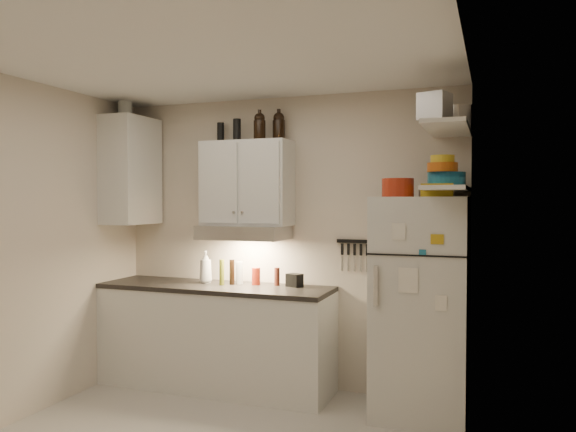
% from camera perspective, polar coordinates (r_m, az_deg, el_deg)
% --- Properties ---
extents(ceiling, '(3.20, 3.00, 0.02)m').
position_cam_1_polar(ceiling, '(3.81, -8.56, 15.80)').
color(ceiling, white).
rests_on(ceiling, ground).
extents(back_wall, '(3.20, 0.02, 2.60)m').
position_cam_1_polar(back_wall, '(5.08, -0.27, -2.60)').
color(back_wall, beige).
rests_on(back_wall, ground).
extents(left_wall, '(0.02, 3.00, 2.60)m').
position_cam_1_polar(left_wall, '(4.70, -25.98, -3.12)').
color(left_wall, beige).
rests_on(left_wall, ground).
extents(right_wall, '(0.02, 3.00, 2.60)m').
position_cam_1_polar(right_wall, '(3.27, 17.26, -5.05)').
color(right_wall, beige).
rests_on(right_wall, ground).
extents(base_cabinet, '(2.10, 0.60, 0.88)m').
position_cam_1_polar(base_cabinet, '(5.16, -7.37, -12.23)').
color(base_cabinet, silver).
rests_on(base_cabinet, floor).
extents(countertop, '(2.10, 0.62, 0.04)m').
position_cam_1_polar(countertop, '(5.07, -7.39, -7.18)').
color(countertop, black).
rests_on(countertop, base_cabinet).
extents(upper_cabinet, '(0.80, 0.33, 0.75)m').
position_cam_1_polar(upper_cabinet, '(5.03, -4.18, 3.33)').
color(upper_cabinet, silver).
rests_on(upper_cabinet, back_wall).
extents(side_cabinet, '(0.33, 0.55, 1.00)m').
position_cam_1_polar(side_cabinet, '(5.49, -15.67, 4.44)').
color(side_cabinet, silver).
rests_on(side_cabinet, left_wall).
extents(range_hood, '(0.76, 0.46, 0.12)m').
position_cam_1_polar(range_hood, '(4.97, -4.48, -1.67)').
color(range_hood, silver).
rests_on(range_hood, back_wall).
extents(fridge, '(0.70, 0.68, 1.70)m').
position_cam_1_polar(fridge, '(4.51, 13.35, -8.97)').
color(fridge, silver).
rests_on(fridge, floor).
extents(shelf_hi, '(0.30, 0.95, 0.03)m').
position_cam_1_polar(shelf_hi, '(4.31, 15.92, 8.56)').
color(shelf_hi, silver).
rests_on(shelf_hi, right_wall).
extents(shelf_lo, '(0.30, 0.95, 0.03)m').
position_cam_1_polar(shelf_lo, '(4.28, 15.88, 2.70)').
color(shelf_lo, silver).
rests_on(shelf_lo, right_wall).
extents(knife_strip, '(0.42, 0.02, 0.03)m').
position_cam_1_polar(knife_strip, '(4.86, 7.39, -2.58)').
color(knife_strip, black).
rests_on(knife_strip, back_wall).
extents(dutch_oven, '(0.29, 0.29, 0.14)m').
position_cam_1_polar(dutch_oven, '(4.35, 11.09, 2.84)').
color(dutch_oven, '#A02612').
rests_on(dutch_oven, fridge).
extents(book_stack, '(0.24, 0.30, 0.10)m').
position_cam_1_polar(book_stack, '(4.29, 14.93, 2.54)').
color(book_stack, '#BB9317').
rests_on(book_stack, fridge).
extents(spice_jar, '(0.08, 0.08, 0.09)m').
position_cam_1_polar(spice_jar, '(4.41, 13.52, 2.52)').
color(spice_jar, silver).
rests_on(spice_jar, fridge).
extents(stock_pot, '(0.31, 0.31, 0.20)m').
position_cam_1_polar(stock_pot, '(4.69, 16.79, 9.38)').
color(stock_pot, silver).
rests_on(stock_pot, shelf_hi).
extents(tin_a, '(0.22, 0.20, 0.19)m').
position_cam_1_polar(tin_a, '(4.24, 14.97, 10.21)').
color(tin_a, '#AAAAAD').
rests_on(tin_a, shelf_hi).
extents(tin_b, '(0.23, 0.23, 0.19)m').
position_cam_1_polar(tin_b, '(4.00, 14.68, 10.66)').
color(tin_b, '#AAAAAD').
rests_on(tin_b, shelf_hi).
extents(bowl_teal, '(0.29, 0.29, 0.11)m').
position_cam_1_polar(bowl_teal, '(4.49, 15.78, 3.57)').
color(bowl_teal, '#19688D').
rests_on(bowl_teal, shelf_lo).
extents(bowl_orange, '(0.23, 0.23, 0.07)m').
position_cam_1_polar(bowl_orange, '(4.43, 15.42, 4.78)').
color(bowl_orange, '#CF5A13').
rests_on(bowl_orange, bowl_teal).
extents(bowl_yellow, '(0.18, 0.18, 0.06)m').
position_cam_1_polar(bowl_yellow, '(4.43, 15.42, 5.59)').
color(bowl_yellow, gold).
rests_on(bowl_yellow, bowl_orange).
extents(plates, '(0.33, 0.33, 0.07)m').
position_cam_1_polar(plates, '(4.33, 15.76, 3.33)').
color(plates, '#19688D').
rests_on(plates, shelf_lo).
extents(growler_a, '(0.13, 0.13, 0.25)m').
position_cam_1_polar(growler_a, '(4.98, -2.90, 9.11)').
color(growler_a, black).
rests_on(growler_a, upper_cabinet).
extents(growler_b, '(0.13, 0.13, 0.26)m').
position_cam_1_polar(growler_b, '(5.03, -0.94, 9.11)').
color(growler_b, black).
rests_on(growler_b, upper_cabinet).
extents(thermos_a, '(0.08, 0.08, 0.20)m').
position_cam_1_polar(thermos_a, '(5.12, -5.21, 8.66)').
color(thermos_a, black).
rests_on(thermos_a, upper_cabinet).
extents(thermos_b, '(0.09, 0.09, 0.19)m').
position_cam_1_polar(thermos_b, '(5.25, -6.86, 8.38)').
color(thermos_b, black).
rests_on(thermos_b, upper_cabinet).
extents(side_jar, '(0.16, 0.16, 0.18)m').
position_cam_1_polar(side_jar, '(5.56, -16.23, 10.50)').
color(side_jar, silver).
rests_on(side_jar, side_cabinet).
extents(soap_bottle, '(0.16, 0.16, 0.33)m').
position_cam_1_polar(soap_bottle, '(5.17, -8.37, -4.95)').
color(soap_bottle, silver).
rests_on(soap_bottle, countertop).
extents(pepper_mill, '(0.05, 0.05, 0.16)m').
position_cam_1_polar(pepper_mill, '(4.98, -1.13, -6.18)').
color(pepper_mill, '#5A261B').
rests_on(pepper_mill, countertop).
extents(oil_bottle, '(0.05, 0.05, 0.23)m').
position_cam_1_polar(oil_bottle, '(5.04, -6.75, -5.69)').
color(oil_bottle, '#5A6118').
rests_on(oil_bottle, countertop).
extents(vinegar_bottle, '(0.05, 0.05, 0.22)m').
position_cam_1_polar(vinegar_bottle, '(5.06, -5.71, -5.69)').
color(vinegar_bottle, black).
rests_on(vinegar_bottle, countertop).
extents(clear_bottle, '(0.07, 0.07, 0.20)m').
position_cam_1_polar(clear_bottle, '(5.09, -4.95, -5.78)').
color(clear_bottle, silver).
rests_on(clear_bottle, countertop).
extents(red_jar, '(0.10, 0.10, 0.15)m').
position_cam_1_polar(red_jar, '(5.03, -3.26, -6.13)').
color(red_jar, '#A02612').
rests_on(red_jar, countertop).
extents(caddy, '(0.16, 0.14, 0.11)m').
position_cam_1_polar(caddy, '(4.92, 0.66, -6.54)').
color(caddy, black).
rests_on(caddy, countertop).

